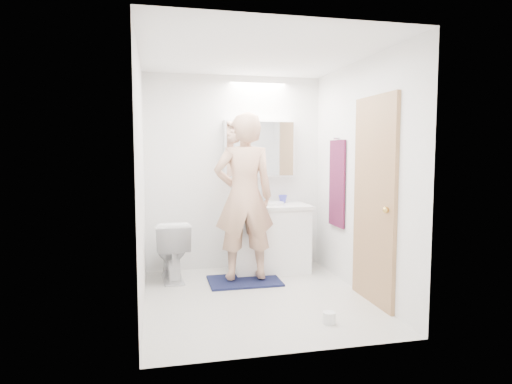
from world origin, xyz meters
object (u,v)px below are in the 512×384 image
object	(u,v)px
toilet	(172,250)
soap_bottle_a	(242,196)
person	(244,197)
soap_bottle_b	(254,196)
toilet_paper_roll	(329,318)
vanity_cabinet	(270,240)
medicine_cabinet	(259,149)
toothbrush_cup	(283,199)

from	to	relation	value
toilet	soap_bottle_a	distance (m)	1.08
toilet	person	distance (m)	1.05
soap_bottle_a	soap_bottle_b	bearing A→B (deg)	10.49
toilet	soap_bottle_b	xyz separation A→B (m)	(1.03, 0.30, 0.57)
soap_bottle_a	toilet_paper_roll	bearing A→B (deg)	-78.18
soap_bottle_a	vanity_cabinet	bearing A→B (deg)	-25.28
toilet_paper_roll	medicine_cabinet	bearing A→B (deg)	94.73
soap_bottle_b	toilet_paper_roll	bearing A→B (deg)	-83.06
toilet	toothbrush_cup	size ratio (longest dim) A/B	6.47
medicine_cabinet	toilet	world-z (taller)	medicine_cabinet
vanity_cabinet	toilet_paper_roll	size ratio (longest dim) A/B	8.18
vanity_cabinet	medicine_cabinet	size ratio (longest dim) A/B	1.02
toilet	vanity_cabinet	bearing A→B (deg)	-177.87
medicine_cabinet	soap_bottle_b	bearing A→B (deg)	-157.45
medicine_cabinet	toothbrush_cup	world-z (taller)	medicine_cabinet
toothbrush_cup	person	bearing A→B (deg)	-137.82
toothbrush_cup	toilet_paper_roll	xyz separation A→B (m)	(-0.13, -1.90, -0.82)
person	toothbrush_cup	distance (m)	0.82
vanity_cabinet	soap_bottle_a	distance (m)	0.64
vanity_cabinet	toilet_paper_roll	distance (m)	1.78
vanity_cabinet	medicine_cabinet	xyz separation A→B (m)	(-0.08, 0.21, 1.11)
medicine_cabinet	toilet	xyz separation A→B (m)	(-1.11, -0.33, -1.15)
vanity_cabinet	toothbrush_cup	xyz separation A→B (m)	(0.21, 0.16, 0.48)
toilet_paper_roll	vanity_cabinet	bearing A→B (deg)	92.57
soap_bottle_b	toilet_paper_roll	world-z (taller)	soap_bottle_b
vanity_cabinet	toilet_paper_roll	xyz separation A→B (m)	(0.08, -1.74, -0.34)
medicine_cabinet	person	xyz separation A→B (m)	(-0.31, -0.60, -0.53)
medicine_cabinet	soap_bottle_a	xyz separation A→B (m)	(-0.23, -0.06, -0.58)
vanity_cabinet	person	world-z (taller)	person
person	toilet_paper_roll	bearing A→B (deg)	109.53
medicine_cabinet	soap_bottle_b	world-z (taller)	medicine_cabinet
toilet	toothbrush_cup	world-z (taller)	toothbrush_cup
vanity_cabinet	person	xyz separation A→B (m)	(-0.39, -0.39, 0.58)
person	soap_bottle_a	bearing A→B (deg)	-97.90
soap_bottle_b	toilet_paper_roll	distance (m)	2.12
soap_bottle_a	person	bearing A→B (deg)	-98.14
soap_bottle_a	toilet	bearing A→B (deg)	-163.09
toothbrush_cup	vanity_cabinet	bearing A→B (deg)	-142.93
vanity_cabinet	soap_bottle_a	world-z (taller)	soap_bottle_a
toothbrush_cup	toilet	bearing A→B (deg)	-168.90
soap_bottle_b	toothbrush_cup	world-z (taller)	soap_bottle_b
medicine_cabinet	toothbrush_cup	distance (m)	0.70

